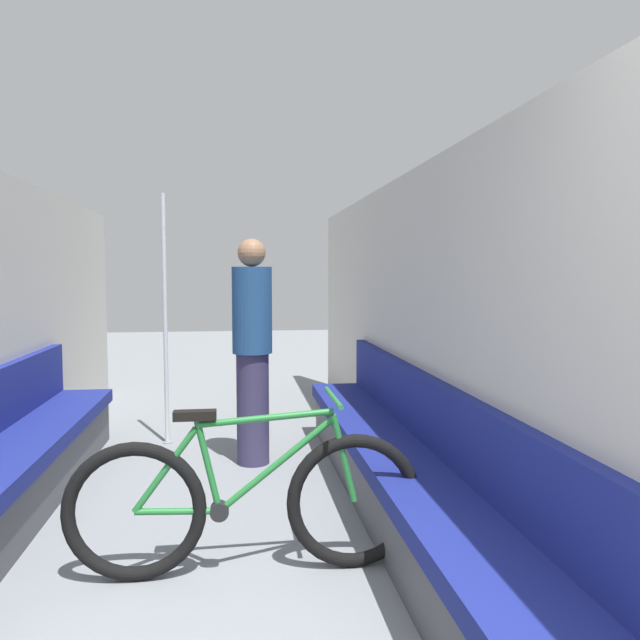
{
  "coord_description": "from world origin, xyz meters",
  "views": [
    {
      "loc": [
        0.2,
        -0.69,
        1.46
      ],
      "look_at": [
        0.83,
        3.97,
        1.1
      ],
      "focal_mm": 35.0,
      "sensor_mm": 36.0,
      "label": 1
    }
  ],
  "objects_px": {
    "bench_seat_row_right": "(400,472)",
    "grab_pole_near": "(165,323)",
    "bicycle": "(247,503)",
    "passenger_standing": "(252,348)"
  },
  "relations": [
    {
      "from": "bench_seat_row_right",
      "to": "grab_pole_near",
      "type": "distance_m",
      "value": 2.54
    },
    {
      "from": "bench_seat_row_right",
      "to": "grab_pole_near",
      "type": "bearing_deg",
      "value": 129.45
    },
    {
      "from": "bicycle",
      "to": "passenger_standing",
      "type": "bearing_deg",
      "value": 105.84
    },
    {
      "from": "bench_seat_row_right",
      "to": "bicycle",
      "type": "bearing_deg",
      "value": -148.67
    },
    {
      "from": "bench_seat_row_right",
      "to": "passenger_standing",
      "type": "relative_size",
      "value": 2.43
    },
    {
      "from": "bicycle",
      "to": "passenger_standing",
      "type": "distance_m",
      "value": 1.84
    },
    {
      "from": "bicycle",
      "to": "grab_pole_near",
      "type": "distance_m",
      "value": 2.6
    },
    {
      "from": "passenger_standing",
      "to": "bicycle",
      "type": "bearing_deg",
      "value": -144.1
    },
    {
      "from": "bench_seat_row_right",
      "to": "passenger_standing",
      "type": "height_order",
      "value": "passenger_standing"
    },
    {
      "from": "bench_seat_row_right",
      "to": "passenger_standing",
      "type": "distance_m",
      "value": 1.59
    }
  ]
}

